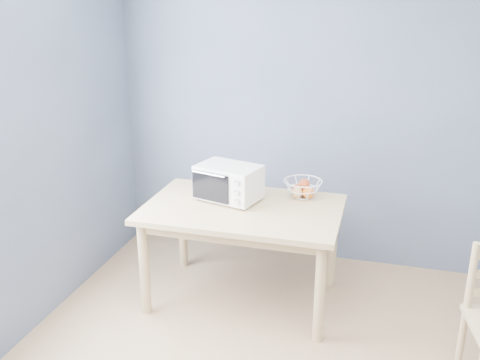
# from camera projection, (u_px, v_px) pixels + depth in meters

# --- Properties ---
(room) EXTENTS (4.01, 4.51, 2.61)m
(room) POSITION_uv_depth(u_px,v_px,m) (321.00, 222.00, 2.20)
(room) COLOR #A4835B
(room) RESTS_ON ground
(dining_table) EXTENTS (1.40, 0.90, 0.75)m
(dining_table) POSITION_uv_depth(u_px,v_px,m) (243.00, 220.00, 3.85)
(dining_table) COLOR tan
(dining_table) RESTS_ON ground
(toaster_oven) EXTENTS (0.51, 0.41, 0.26)m
(toaster_oven) POSITION_uv_depth(u_px,v_px,m) (226.00, 182.00, 3.91)
(toaster_oven) COLOR white
(toaster_oven) RESTS_ON dining_table
(fruit_basket) EXTENTS (0.34, 0.34, 0.15)m
(fruit_basket) POSITION_uv_depth(u_px,v_px,m) (303.00, 188.00, 3.97)
(fruit_basket) COLOR white
(fruit_basket) RESTS_ON dining_table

